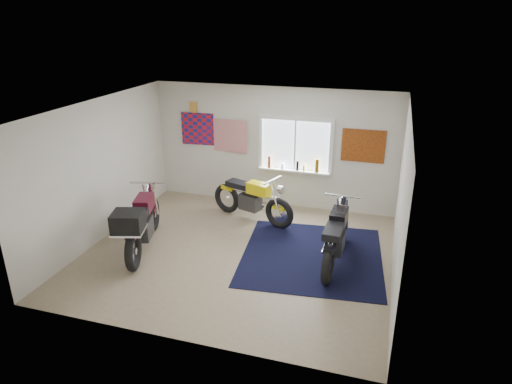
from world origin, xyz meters
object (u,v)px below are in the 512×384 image
(navy_rug, at_px, (312,256))
(maroon_tourer, at_px, (140,224))
(black_chrome_bike, at_px, (336,238))
(yellow_triumph, at_px, (252,200))

(navy_rug, relative_size, maroon_tourer, 1.17)
(navy_rug, xyz_separation_m, black_chrome_bike, (0.42, -0.08, 0.47))
(navy_rug, distance_m, maroon_tourer, 3.18)
(yellow_triumph, height_order, maroon_tourer, maroon_tourer)
(navy_rug, height_order, black_chrome_bike, black_chrome_bike)
(maroon_tourer, bearing_deg, navy_rug, -91.89)
(navy_rug, distance_m, yellow_triumph, 2.00)
(black_chrome_bike, bearing_deg, navy_rug, 80.53)
(navy_rug, xyz_separation_m, yellow_triumph, (-1.53, 1.20, 0.45))
(black_chrome_bike, relative_size, maroon_tourer, 0.95)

